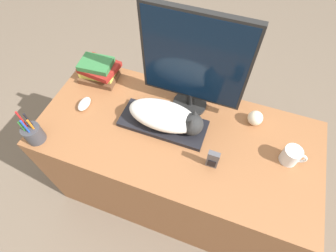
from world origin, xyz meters
The scene contains 11 objects.
ground_plane centered at (0.00, 0.00, 0.00)m, with size 12.00×12.00×0.00m, color #6B5B4C.
desk centered at (0.00, 0.32, 0.36)m, with size 1.39×0.64×0.73m.
keyboard centered at (-0.08, 0.35, 0.74)m, with size 0.43×0.17×0.02m.
cat centered at (-0.05, 0.35, 0.81)m, with size 0.37×0.16×0.12m.
monitor centered at (0.01, 0.51, 1.02)m, with size 0.48×0.18×0.54m.
computer_mouse centered at (-0.51, 0.32, 0.75)m, with size 0.05×0.09×0.04m.
coffee_mug centered at (0.53, 0.36, 0.77)m, with size 0.11×0.08×0.09m.
pen_cup centered at (-0.62, 0.06, 0.78)m, with size 0.09×0.09×0.20m.
baseball centered at (0.34, 0.52, 0.76)m, with size 0.07×0.07×0.07m.
phone centered at (0.20, 0.21, 0.78)m, with size 0.05×0.03×0.11m.
book_stack centered at (-0.53, 0.53, 0.78)m, with size 0.22×0.18×0.12m.
Camera 1 is at (0.20, -0.34, 1.80)m, focal length 28.00 mm.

